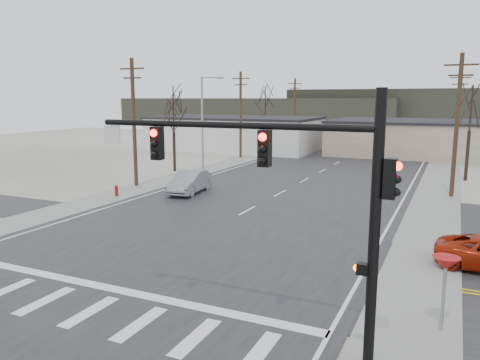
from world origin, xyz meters
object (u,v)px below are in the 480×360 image
object	(u,v)px
fire_hydrant	(116,191)
car_far_b	(324,141)
sedan_crossing	(190,182)
car_far_a	(371,144)
traffic_signal_mast	(303,185)

from	to	relation	value
fire_hydrant	car_far_b	xyz separation A→B (m)	(4.44, 40.66, 0.39)
fire_hydrant	car_far_b	size ratio (longest dim) A/B	0.19
sedan_crossing	car_far_a	size ratio (longest dim) A/B	1.00
traffic_signal_mast	car_far_b	xyz separation A→B (m)	(-13.65, 54.86, -3.84)
car_far_b	fire_hydrant	bearing A→B (deg)	-75.11
fire_hydrant	car_far_a	distance (m)	41.38
car_far_a	car_far_b	xyz separation A→B (m)	(-6.79, 0.83, 0.08)
fire_hydrant	traffic_signal_mast	bearing A→B (deg)	-38.13
traffic_signal_mast	sedan_crossing	size ratio (longest dim) A/B	1.82
traffic_signal_mast	car_far_b	world-z (taller)	traffic_signal_mast
traffic_signal_mast	fire_hydrant	bearing A→B (deg)	141.87
traffic_signal_mast	car_far_a	world-z (taller)	traffic_signal_mast
sedan_crossing	car_far_a	bearing A→B (deg)	71.46
fire_hydrant	car_far_b	world-z (taller)	car_far_b
car_far_b	sedan_crossing	bearing A→B (deg)	-69.49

